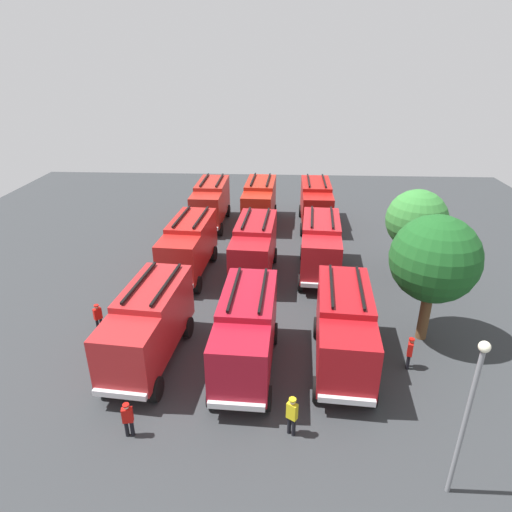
{
  "coord_description": "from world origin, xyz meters",
  "views": [
    {
      "loc": [
        27.48,
        1.42,
        13.92
      ],
      "look_at": [
        0.0,
        0.0,
        1.4
      ],
      "focal_mm": 30.93,
      "sensor_mm": 36.0,
      "label": 1
    }
  ],
  "objects_px": {
    "fire_truck_4": "(254,247)",
    "tree_1": "(435,259)",
    "lamppost": "(468,410)",
    "fire_truck_5": "(246,331)",
    "fire_truck_6": "(316,202)",
    "fire_truck_8": "(344,327)",
    "fire_truck_1": "(189,245)",
    "firefighter_1": "(98,316)",
    "tree_0": "(416,220)",
    "fire_truck_3": "(259,201)",
    "fire_truck_7": "(321,245)",
    "firefighter_3": "(292,414)",
    "fire_truck_2": "(149,323)",
    "fire_truck_0": "(211,201)",
    "firefighter_2": "(128,418)",
    "traffic_cone_0": "(201,243)",
    "firefighter_0": "(410,352)"
  },
  "relations": [
    {
      "from": "fire_truck_1",
      "to": "fire_truck_3",
      "type": "bearing_deg",
      "value": 160.9
    },
    {
      "from": "fire_truck_0",
      "to": "firefighter_1",
      "type": "height_order",
      "value": "fire_truck_0"
    },
    {
      "from": "fire_truck_0",
      "to": "fire_truck_7",
      "type": "xyz_separation_m",
      "value": [
        9.46,
        8.93,
        0.0
      ]
    },
    {
      "from": "firefighter_2",
      "to": "fire_truck_2",
      "type": "bearing_deg",
      "value": -6.69
    },
    {
      "from": "fire_truck_1",
      "to": "fire_truck_2",
      "type": "bearing_deg",
      "value": 3.53
    },
    {
      "from": "fire_truck_0",
      "to": "fire_truck_8",
      "type": "relative_size",
      "value": 0.98
    },
    {
      "from": "fire_truck_0",
      "to": "tree_1",
      "type": "distance_m",
      "value": 22.04
    },
    {
      "from": "fire_truck_4",
      "to": "fire_truck_5",
      "type": "xyz_separation_m",
      "value": [
        10.02,
        0.18,
        0.0
      ]
    },
    {
      "from": "firefighter_0",
      "to": "firefighter_3",
      "type": "xyz_separation_m",
      "value": [
        4.46,
        -5.77,
        0.08
      ]
    },
    {
      "from": "tree_1",
      "to": "lamppost",
      "type": "height_order",
      "value": "tree_1"
    },
    {
      "from": "fire_truck_0",
      "to": "fire_truck_8",
      "type": "height_order",
      "value": "same"
    },
    {
      "from": "lamppost",
      "to": "fire_truck_5",
      "type": "bearing_deg",
      "value": -130.13
    },
    {
      "from": "fire_truck_6",
      "to": "firefighter_2",
      "type": "xyz_separation_m",
      "value": [
        24.75,
        -9.09,
        -1.26
      ]
    },
    {
      "from": "fire_truck_1",
      "to": "firefighter_2",
      "type": "bearing_deg",
      "value": 5.25
    },
    {
      "from": "fire_truck_0",
      "to": "firefighter_2",
      "type": "distance_m",
      "value": 24.5
    },
    {
      "from": "fire_truck_5",
      "to": "lamppost",
      "type": "bearing_deg",
      "value": 52.34
    },
    {
      "from": "firefighter_3",
      "to": "fire_truck_4",
      "type": "bearing_deg",
      "value": -137.72
    },
    {
      "from": "fire_truck_3",
      "to": "fire_truck_6",
      "type": "relative_size",
      "value": 1.01
    },
    {
      "from": "firefighter_0",
      "to": "tree_0",
      "type": "xyz_separation_m",
      "value": [
        -9.92,
        2.58,
        3.19
      ]
    },
    {
      "from": "fire_truck_2",
      "to": "tree_1",
      "type": "distance_m",
      "value": 14.48
    },
    {
      "from": "fire_truck_1",
      "to": "firefighter_3",
      "type": "height_order",
      "value": "fire_truck_1"
    },
    {
      "from": "tree_0",
      "to": "fire_truck_3",
      "type": "bearing_deg",
      "value": -133.17
    },
    {
      "from": "fire_truck_6",
      "to": "fire_truck_8",
      "type": "xyz_separation_m",
      "value": [
        19.74,
        -0.08,
        0.0
      ]
    },
    {
      "from": "fire_truck_4",
      "to": "traffic_cone_0",
      "type": "xyz_separation_m",
      "value": [
        -4.65,
        -4.48,
        -1.83
      ]
    },
    {
      "from": "fire_truck_4",
      "to": "firefighter_1",
      "type": "xyz_separation_m",
      "value": [
        7.23,
        -8.19,
        -1.25
      ]
    },
    {
      "from": "fire_truck_3",
      "to": "fire_truck_4",
      "type": "relative_size",
      "value": 1.0
    },
    {
      "from": "fire_truck_0",
      "to": "firefighter_2",
      "type": "xyz_separation_m",
      "value": [
        24.47,
        0.23,
        -1.26
      ]
    },
    {
      "from": "fire_truck_1",
      "to": "fire_truck_3",
      "type": "xyz_separation_m",
      "value": [
        -10.27,
        4.39,
        0.0
      ]
    },
    {
      "from": "fire_truck_2",
      "to": "lamppost",
      "type": "distance_m",
      "value": 14.09
    },
    {
      "from": "fire_truck_1",
      "to": "firefighter_1",
      "type": "distance_m",
      "value": 8.29
    },
    {
      "from": "fire_truck_0",
      "to": "fire_truck_4",
      "type": "distance_m",
      "value": 10.92
    },
    {
      "from": "firefighter_1",
      "to": "tree_0",
      "type": "distance_m",
      "value": 20.51
    },
    {
      "from": "fire_truck_6",
      "to": "tree_1",
      "type": "relative_size",
      "value": 1.05
    },
    {
      "from": "firefighter_3",
      "to": "firefighter_1",
      "type": "bearing_deg",
      "value": -90.09
    },
    {
      "from": "fire_truck_6",
      "to": "fire_truck_8",
      "type": "height_order",
      "value": "same"
    },
    {
      "from": "fire_truck_5",
      "to": "firefighter_2",
      "type": "xyz_separation_m",
      "value": [
        4.46,
        -4.37,
        -1.26
      ]
    },
    {
      "from": "fire_truck_4",
      "to": "lamppost",
      "type": "height_order",
      "value": "lamppost"
    },
    {
      "from": "fire_truck_3",
      "to": "firefighter_3",
      "type": "relative_size",
      "value": 4.03
    },
    {
      "from": "fire_truck_3",
      "to": "traffic_cone_0",
      "type": "bearing_deg",
      "value": -34.51
    },
    {
      "from": "fire_truck_4",
      "to": "tree_1",
      "type": "relative_size",
      "value": 1.06
    },
    {
      "from": "fire_truck_6",
      "to": "firefighter_1",
      "type": "xyz_separation_m",
      "value": [
        17.49,
        -13.08,
        -1.25
      ]
    },
    {
      "from": "fire_truck_7",
      "to": "fire_truck_0",
      "type": "bearing_deg",
      "value": -132.49
    },
    {
      "from": "fire_truck_2",
      "to": "fire_truck_3",
      "type": "distance_m",
      "value": 20.48
    },
    {
      "from": "fire_truck_2",
      "to": "firefighter_1",
      "type": "distance_m",
      "value": 4.5
    },
    {
      "from": "fire_truck_4",
      "to": "fire_truck_7",
      "type": "relative_size",
      "value": 1.0
    },
    {
      "from": "fire_truck_1",
      "to": "fire_truck_5",
      "type": "xyz_separation_m",
      "value": [
        10.11,
        4.67,
        0.0
      ]
    },
    {
      "from": "firefighter_3",
      "to": "fire_truck_2",
      "type": "bearing_deg",
      "value": -89.87
    },
    {
      "from": "firefighter_2",
      "to": "firefighter_3",
      "type": "height_order",
      "value": "firefighter_3"
    },
    {
      "from": "firefighter_3",
      "to": "fire_truck_5",
      "type": "bearing_deg",
      "value": -119.61
    },
    {
      "from": "fire_truck_4",
      "to": "tree_0",
      "type": "xyz_separation_m",
      "value": [
        -0.3,
        10.61,
        1.99
      ]
    }
  ]
}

